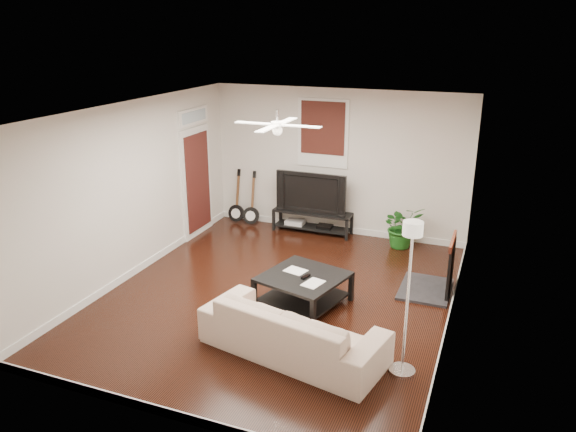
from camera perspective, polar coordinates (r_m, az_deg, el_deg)
name	(u,v)px	position (r m, az deg, el deg)	size (l,w,h in m)	color
room	(278,208)	(7.99, -1.05, 0.83)	(5.01, 6.01, 2.81)	black
brick_accent	(464,208)	(8.40, 17.57, 0.83)	(0.02, 2.20, 2.80)	brown
fireplace	(438,264)	(8.74, 15.09, -4.81)	(0.80, 1.10, 0.92)	black
window_back	(323,133)	(10.66, 3.59, 8.47)	(1.00, 0.06, 1.30)	#36160E
door_left	(196,172)	(10.73, -9.36, 4.49)	(0.08, 1.00, 2.50)	white
tv_stand	(312,222)	(10.97, 2.51, -0.58)	(1.56, 0.42, 0.44)	black
tv	(313,191)	(10.80, 2.59, 2.54)	(1.39, 0.18, 0.80)	black
coffee_table	(303,290)	(8.20, 1.57, -7.55)	(1.09, 1.09, 0.46)	black
sofa	(293,329)	(6.99, 0.48, -11.51)	(2.33, 0.91, 0.68)	#C0AC90
floor_lamp	(407,300)	(6.49, 12.15, -8.41)	(0.31, 0.31, 1.90)	silver
potted_plant	(402,226)	(10.38, 11.63, -1.03)	(0.73, 0.63, 0.81)	#1B5D1A
guitar_left	(236,197)	(11.45, -5.37, 1.99)	(0.35, 0.24, 1.12)	black
guitar_right	(251,199)	(11.28, -3.85, 1.77)	(0.35, 0.24, 1.12)	black
ceiling_fan	(277,125)	(7.70, -1.10, 9.35)	(1.24, 1.24, 0.32)	white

